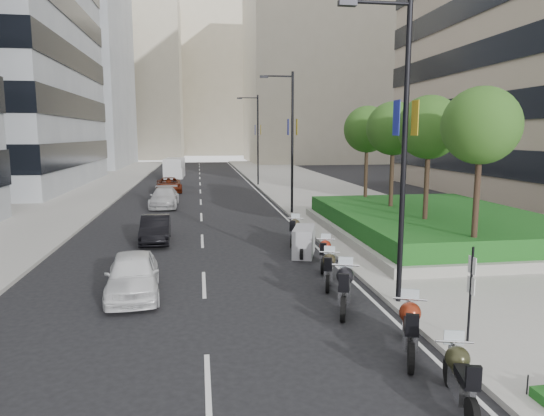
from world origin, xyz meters
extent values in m
plane|color=black|center=(0.00, 0.00, 0.00)|extent=(160.00, 160.00, 0.00)
cube|color=#9E9B93|center=(9.00, 30.00, 0.07)|extent=(10.00, 100.00, 0.15)
cube|color=#9E9B93|center=(-12.00, 30.00, 0.07)|extent=(8.00, 100.00, 0.15)
cube|color=silver|center=(3.70, 30.00, 0.01)|extent=(0.12, 100.00, 0.01)
cube|color=silver|center=(-1.50, 30.00, 0.01)|extent=(0.12, 100.00, 0.01)
cube|color=gray|center=(-24.00, 70.00, 15.00)|extent=(22.00, 26.00, 30.00)
cube|color=#B7AD93|center=(22.00, 80.00, 18.00)|extent=(28.00, 24.00, 36.00)
cube|color=#B7AD93|center=(-18.00, 100.00, 17.00)|extent=(26.00, 24.00, 34.00)
cube|color=#B7AD93|center=(2.00, 120.00, 19.00)|extent=(30.00, 24.00, 38.00)
cube|color=gray|center=(10.00, 10.00, 0.35)|extent=(10.00, 14.00, 0.40)
cube|color=#134416|center=(10.00, 10.00, 0.95)|extent=(9.40, 13.40, 0.80)
cylinder|color=#332319|center=(8.50, 4.00, 2.55)|extent=(0.22, 0.22, 4.00)
sphere|color=#204D18|center=(8.50, 4.00, 5.45)|extent=(2.80, 2.80, 2.80)
cylinder|color=#332319|center=(8.50, 8.00, 2.55)|extent=(0.22, 0.22, 4.00)
sphere|color=#204D18|center=(8.50, 8.00, 5.45)|extent=(2.80, 2.80, 2.80)
cylinder|color=#332319|center=(8.50, 12.00, 2.55)|extent=(0.22, 0.22, 4.00)
sphere|color=#204D18|center=(8.50, 12.00, 5.45)|extent=(2.80, 2.80, 2.80)
cylinder|color=#332319|center=(8.50, 16.00, 2.55)|extent=(0.22, 0.22, 4.00)
sphere|color=#204D18|center=(8.50, 16.00, 5.45)|extent=(2.80, 2.80, 2.80)
cylinder|color=black|center=(4.30, 1.00, 4.50)|extent=(0.16, 0.16, 9.00)
cylinder|color=black|center=(3.40, 1.00, 8.70)|extent=(1.80, 0.10, 0.10)
cube|color=black|center=(2.50, 1.00, 8.65)|extent=(0.50, 0.22, 0.14)
cube|color=gold|center=(4.58, 1.00, 5.60)|extent=(0.02, 0.45, 1.00)
cube|color=navy|center=(4.02, 1.00, 5.60)|extent=(0.02, 0.45, 1.00)
cylinder|color=black|center=(4.30, 18.00, 4.50)|extent=(0.16, 0.16, 9.00)
cylinder|color=black|center=(3.40, 18.00, 8.70)|extent=(1.80, 0.10, 0.10)
cube|color=black|center=(2.50, 18.00, 8.65)|extent=(0.50, 0.22, 0.14)
cube|color=gold|center=(4.58, 18.00, 5.60)|extent=(0.02, 0.45, 1.00)
cube|color=navy|center=(4.02, 18.00, 5.60)|extent=(0.02, 0.45, 1.00)
cylinder|color=black|center=(4.30, 36.00, 4.50)|extent=(0.16, 0.16, 9.00)
cylinder|color=black|center=(3.40, 36.00, 8.70)|extent=(1.80, 0.10, 0.10)
cube|color=black|center=(2.50, 36.00, 8.65)|extent=(0.50, 0.22, 0.14)
cube|color=gold|center=(4.58, 36.00, 5.60)|extent=(0.02, 0.45, 1.00)
cube|color=navy|center=(4.02, 36.00, 5.60)|extent=(0.02, 0.45, 1.00)
cylinder|color=black|center=(4.80, -2.00, 1.25)|extent=(0.06, 0.06, 2.50)
cube|color=silver|center=(4.80, -2.00, 2.05)|extent=(0.02, 0.32, 0.42)
cube|color=silver|center=(4.80, -2.00, 1.55)|extent=(0.02, 0.32, 0.42)
cylinder|color=black|center=(3.01, -5.21, 0.31)|extent=(0.27, 0.62, 0.61)
cylinder|color=black|center=(3.41, -3.67, 0.31)|extent=(0.27, 0.62, 0.61)
cube|color=silver|center=(3.19, -4.49, 0.48)|extent=(0.50, 0.89, 0.42)
sphere|color=black|center=(3.28, -4.17, 0.85)|extent=(0.48, 0.48, 0.48)
cube|color=black|center=(3.12, -4.77, 0.79)|extent=(0.46, 0.79, 0.16)
cylinder|color=silver|center=(3.34, -3.91, 1.07)|extent=(0.72, 0.23, 0.05)
cylinder|color=black|center=(2.87, -3.03, 0.34)|extent=(0.37, 0.67, 0.67)
cylinder|color=black|center=(3.53, -1.42, 0.34)|extent=(0.37, 0.67, 0.67)
cube|color=silver|center=(3.18, -2.27, 0.52)|extent=(0.65, 0.97, 0.45)
sphere|color=maroon|center=(3.31, -1.94, 0.93)|extent=(0.52, 0.52, 0.52)
cube|color=black|center=(3.05, -2.57, 0.87)|extent=(0.59, 0.87, 0.17)
cylinder|color=silver|center=(3.42, -1.67, 1.17)|extent=(0.76, 0.35, 0.05)
cylinder|color=black|center=(2.27, 0.03, 0.34)|extent=(0.35, 0.69, 0.69)
cylinder|color=black|center=(2.86, 1.71, 0.34)|extent=(0.35, 0.69, 0.69)
cube|color=silver|center=(2.55, 0.82, 0.53)|extent=(0.62, 1.00, 0.47)
sphere|color=black|center=(2.67, 1.17, 0.96)|extent=(0.53, 0.53, 0.53)
cube|color=black|center=(2.44, 0.51, 0.89)|extent=(0.57, 0.89, 0.18)
cylinder|color=silver|center=(2.77, 1.45, 1.20)|extent=(0.80, 0.32, 0.06)
cylinder|color=black|center=(2.50, 2.50, 0.30)|extent=(0.29, 0.60, 0.60)
cylinder|color=black|center=(2.96, 3.97, 0.30)|extent=(0.29, 0.60, 0.60)
cube|color=silver|center=(2.72, 3.19, 0.46)|extent=(0.52, 0.87, 0.40)
sphere|color=#2A2517|center=(2.81, 3.50, 0.83)|extent=(0.46, 0.46, 0.46)
cube|color=black|center=(2.63, 2.92, 0.77)|extent=(0.47, 0.77, 0.15)
cylinder|color=silver|center=(2.89, 3.74, 1.04)|extent=(0.69, 0.26, 0.05)
cylinder|color=black|center=(2.88, 4.60, 0.30)|extent=(0.31, 0.61, 0.60)
cylinder|color=black|center=(3.39, 6.06, 0.30)|extent=(0.31, 0.61, 0.60)
cube|color=silver|center=(3.12, 5.28, 0.46)|extent=(0.54, 0.87, 0.41)
sphere|color=maroon|center=(3.22, 5.58, 0.83)|extent=(0.46, 0.46, 0.46)
cube|color=black|center=(3.02, 5.01, 0.77)|extent=(0.49, 0.77, 0.15)
cylinder|color=silver|center=(3.31, 5.83, 1.05)|extent=(0.69, 0.28, 0.05)
cylinder|color=black|center=(2.54, 6.68, 0.30)|extent=(0.29, 0.60, 0.60)
cylinder|color=black|center=(3.01, 8.15, 0.30)|extent=(0.29, 0.60, 0.60)
cube|color=gray|center=(2.78, 7.42, 0.63)|extent=(1.39, 2.18, 1.20)
cylinder|color=black|center=(2.56, 8.88, 0.32)|extent=(0.31, 0.66, 0.65)
cylinder|color=black|center=(3.05, 10.48, 0.32)|extent=(0.31, 0.66, 0.65)
cube|color=silver|center=(2.79, 9.63, 0.50)|extent=(0.56, 0.94, 0.44)
sphere|color=#322B1B|center=(2.89, 9.96, 0.90)|extent=(0.50, 0.50, 0.50)
cube|color=black|center=(2.70, 9.33, 0.84)|extent=(0.51, 0.84, 0.17)
cylinder|color=silver|center=(2.97, 10.23, 1.13)|extent=(0.76, 0.28, 0.05)
imported|color=white|center=(-3.75, 3.18, 0.69)|extent=(1.98, 4.18, 1.38)
imported|color=black|center=(-3.71, 11.10, 0.63)|extent=(1.47, 3.89, 1.27)
imported|color=#BBBBBD|center=(-4.07, 22.71, 0.69)|extent=(1.99, 4.76, 1.37)
imported|color=#5A1A0A|center=(-4.29, 31.87, 0.66)|extent=(2.58, 4.91, 1.32)
cube|color=silver|center=(-4.51, 47.34, 1.16)|extent=(2.40, 5.61, 2.31)
cube|color=silver|center=(-4.51, 45.25, 0.61)|extent=(2.16, 1.44, 1.21)
cylinder|color=black|center=(-5.39, 45.36, 0.39)|extent=(0.28, 0.77, 0.77)
cylinder|color=black|center=(-3.63, 45.36, 0.39)|extent=(0.28, 0.77, 0.77)
cylinder|color=black|center=(-5.39, 49.10, 0.39)|extent=(0.28, 0.77, 0.77)
cylinder|color=black|center=(-3.63, 49.10, 0.39)|extent=(0.28, 0.77, 0.77)
camera|label=1|loc=(-1.58, -12.34, 5.12)|focal=32.00mm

